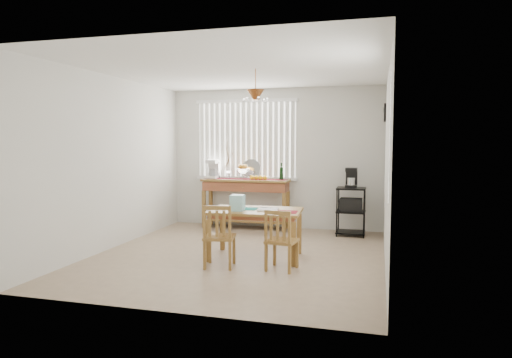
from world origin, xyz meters
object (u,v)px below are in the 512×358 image
(wire_cart, at_px, (351,207))
(chair_left, at_px, (219,237))
(sideboard, at_px, (246,191))
(cart_items, at_px, (351,178))
(chair_right, at_px, (281,241))
(dining_table, at_px, (256,215))

(wire_cart, bearing_deg, chair_left, -121.21)
(sideboard, distance_m, wire_cart, 1.94)
(chair_left, bearing_deg, cart_items, 58.88)
(wire_cart, height_order, chair_right, wire_cart)
(wire_cart, xyz_separation_m, chair_right, (-0.71, -2.42, -0.12))
(dining_table, height_order, chair_left, chair_left)
(sideboard, relative_size, chair_right, 2.11)
(wire_cart, height_order, cart_items, cart_items)
(dining_table, bearing_deg, cart_items, 57.68)
(wire_cart, relative_size, dining_table, 0.64)
(chair_right, bearing_deg, dining_table, 131.38)
(wire_cart, bearing_deg, sideboard, 174.84)
(sideboard, xyz_separation_m, wire_cart, (1.93, -0.17, -0.19))
(wire_cart, xyz_separation_m, dining_table, (-1.19, -1.87, 0.10))
(cart_items, height_order, chair_right, cart_items)
(sideboard, bearing_deg, chair_right, -64.89)
(chair_left, bearing_deg, chair_right, 5.28)
(sideboard, xyz_separation_m, chair_right, (1.21, -2.59, -0.31))
(wire_cart, bearing_deg, chair_right, -106.45)
(cart_items, distance_m, chair_left, 2.98)
(cart_items, xyz_separation_m, dining_table, (-1.19, -1.88, -0.39))
(dining_table, bearing_deg, sideboard, 109.76)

